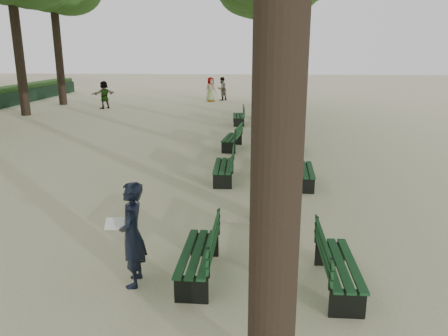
{
  "coord_description": "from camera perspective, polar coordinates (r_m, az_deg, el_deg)",
  "views": [
    {
      "loc": [
        1.29,
        -6.17,
        3.72
      ],
      "look_at": [
        0.6,
        3.0,
        1.2
      ],
      "focal_mm": 35.0,
      "sensor_mm": 36.0,
      "label": 1
    }
  ],
  "objects": [
    {
      "name": "ground",
      "position": [
        7.32,
        -6.71,
        -15.35
      ],
      "size": [
        120.0,
        120.0,
        0.0
      ],
      "primitive_type": "plane",
      "color": "beige",
      "rests_on": "ground"
    },
    {
      "name": "bench_left_0",
      "position": [
        7.47,
        -3.37,
        -12.2
      ],
      "size": [
        0.59,
        1.81,
        0.92
      ],
      "color": "black",
      "rests_on": "ground"
    },
    {
      "name": "bench_left_1",
      "position": [
        12.66,
        -0.04,
        -0.47
      ],
      "size": [
        0.62,
        1.81,
        0.92
      ],
      "color": "black",
      "rests_on": "ground"
    },
    {
      "name": "bench_left_2",
      "position": [
        16.7,
        1.05,
        3.42
      ],
      "size": [
        0.77,
        1.85,
        0.92
      ],
      "color": "black",
      "rests_on": "ground"
    },
    {
      "name": "bench_left_3",
      "position": [
        22.25,
        1.9,
        6.42
      ],
      "size": [
        0.68,
        1.83,
        0.92
      ],
      "color": "black",
      "rests_on": "ground"
    },
    {
      "name": "bench_right_0",
      "position": [
        7.35,
        14.69,
        -13.19
      ],
      "size": [
        0.57,
        1.8,
        0.92
      ],
      "color": "black",
      "rests_on": "ground"
    },
    {
      "name": "bench_right_1",
      "position": [
        12.47,
        10.32,
        -0.97
      ],
      "size": [
        0.65,
        1.82,
        0.92
      ],
      "color": "black",
      "rests_on": "ground"
    },
    {
      "name": "bench_right_2",
      "position": [
        16.61,
        8.87,
        3.17
      ],
      "size": [
        0.68,
        1.83,
        0.92
      ],
      "color": "black",
      "rests_on": "ground"
    },
    {
      "name": "bench_right_3",
      "position": [
        22.31,
        7.77,
        6.31
      ],
      "size": [
        0.8,
        1.86,
        0.92
      ],
      "color": "black",
      "rests_on": "ground"
    },
    {
      "name": "man_with_map",
      "position": [
        7.16,
        -11.91,
        -8.51
      ],
      "size": [
        0.64,
        0.72,
        1.73
      ],
      "color": "black",
      "rests_on": "ground"
    },
    {
      "name": "pedestrian_d",
      "position": [
        31.97,
        -1.75,
        10.22
      ],
      "size": [
        0.87,
        0.82,
        1.74
      ],
      "primitive_type": "imported",
      "rotation": [
        0.0,
        0.0,
        0.72
      ],
      "color": "#262628",
      "rests_on": "ground"
    },
    {
      "name": "pedestrian_e",
      "position": [
        29.2,
        -15.37,
        9.21
      ],
      "size": [
        1.31,
        1.46,
        1.74
      ],
      "primitive_type": "imported",
      "rotation": [
        0.0,
        0.0,
        4.01
      ],
      "color": "#262628",
      "rests_on": "ground"
    },
    {
      "name": "pedestrian_c",
      "position": [
        28.47,
        6.53,
        9.48
      ],
      "size": [
        1.04,
        0.79,
        1.71
      ],
      "primitive_type": "imported",
      "rotation": [
        0.0,
        0.0,
        3.66
      ],
      "color": "#262628",
      "rests_on": "ground"
    },
    {
      "name": "pedestrian_a",
      "position": [
        32.75,
        -0.29,
        10.31
      ],
      "size": [
        0.78,
        0.86,
        1.69
      ],
      "primitive_type": "imported",
      "rotation": [
        0.0,
        0.0,
        4.04
      ],
      "color": "#262628",
      "rests_on": "ground"
    }
  ]
}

